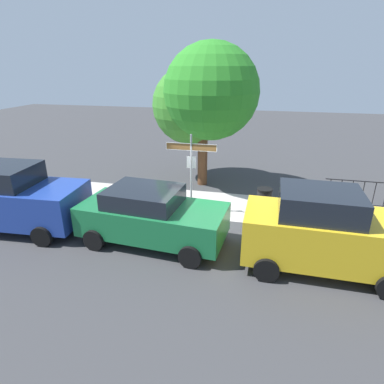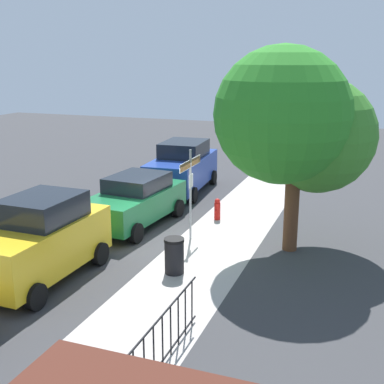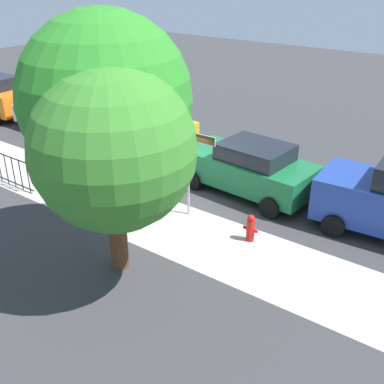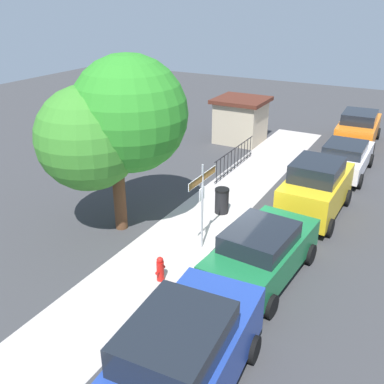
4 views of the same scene
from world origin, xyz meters
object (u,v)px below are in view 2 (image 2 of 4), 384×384
at_px(car_yellow, 40,240).
at_px(trash_bin, 174,256).
at_px(car_green, 135,200).
at_px(fire_hydrant, 217,209).
at_px(shade_tree, 296,122).
at_px(car_blue, 182,167).
at_px(street_sign, 190,178).

bearing_deg(car_yellow, trash_bin, 117.34).
bearing_deg(car_green, fire_hydrant, 125.91).
relative_size(car_yellow, trash_bin, 4.23).
bearing_deg(trash_bin, shade_tree, 137.03).
xyz_separation_m(fire_hydrant, trash_bin, (4.80, 0.30, 0.11)).
bearing_deg(car_green, trash_bin, 45.04).
bearing_deg(trash_bin, car_green, -139.49).
bearing_deg(car_green, car_blue, -174.10).
distance_m(car_green, fire_hydrant, 2.97).
height_order(car_green, fire_hydrant, car_green).
bearing_deg(street_sign, car_blue, -156.28).
bearing_deg(car_green, shade_tree, 89.69).
height_order(street_sign, trash_bin, street_sign).
height_order(street_sign, car_blue, street_sign).
xyz_separation_m(car_green, trash_bin, (3.27, 2.80, -0.39)).
height_order(car_green, trash_bin, car_green).
bearing_deg(car_blue, car_green, -2.09).
bearing_deg(fire_hydrant, car_yellow, -23.92).
xyz_separation_m(street_sign, car_blue, (-5.49, -2.41, -0.95)).
bearing_deg(trash_bin, street_sign, -169.07).
relative_size(street_sign, fire_hydrant, 3.73).
distance_m(shade_tree, car_yellow, 7.70).
bearing_deg(car_blue, street_sign, 20.26).
bearing_deg(fire_hydrant, street_sign, -5.13).
distance_m(car_blue, fire_hydrant, 4.25).
distance_m(street_sign, trash_bin, 3.04).
xyz_separation_m(shade_tree, fire_hydrant, (-1.98, -2.92, -3.46)).
distance_m(shade_tree, trash_bin, 5.10).
xyz_separation_m(street_sign, fire_hydrant, (-2.21, 0.20, -1.63)).
xyz_separation_m(car_yellow, trash_bin, (-1.53, 3.11, -0.59)).
relative_size(car_blue, car_yellow, 1.15).
relative_size(car_yellow, fire_hydrant, 5.32).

